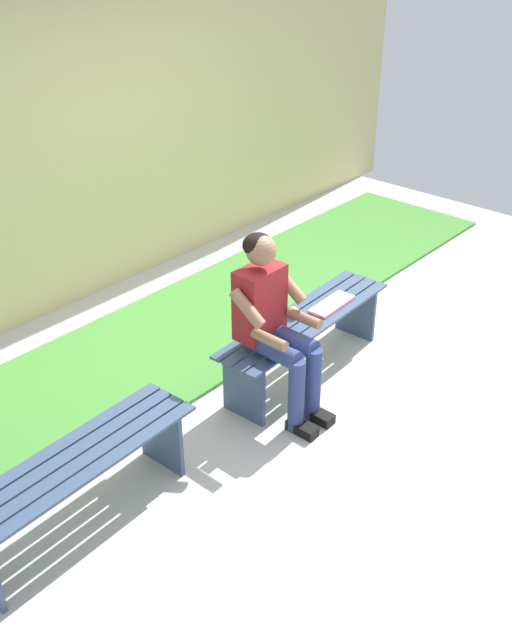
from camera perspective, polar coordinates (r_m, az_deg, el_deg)
The scene contains 8 objects.
ground_plane at distance 4.45m, azimuth 5.78°, elevation -14.75°, with size 10.00×7.00×0.04m, color beige.
grass_strip at distance 5.56m, azimuth -11.51°, elevation -4.24°, with size 9.00×1.42×0.03m, color #478C38.
brick_wall at distance 6.15m, azimuth -16.69°, elevation 14.86°, with size 9.50×0.24×3.20m, color #D1C684.
bench_near at distance 5.33m, azimuth 3.90°, elevation -0.89°, with size 1.66×0.46×0.48m.
bench_far at distance 4.21m, azimuth -13.95°, elevation -11.82°, with size 1.54×0.45×0.48m.
person_seated at distance 4.77m, azimuth 1.40°, elevation 0.03°, with size 0.50×0.69×1.28m.
apple at distance 5.25m, azimuth 2.97°, elevation 0.63°, with size 0.08×0.08×0.08m, color gold.
book_open at distance 5.43m, azimuth 5.99°, elevation 1.22°, with size 0.42×0.17×0.02m.
Camera 1 is at (3.64, 2.74, 3.12)m, focal length 40.71 mm.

